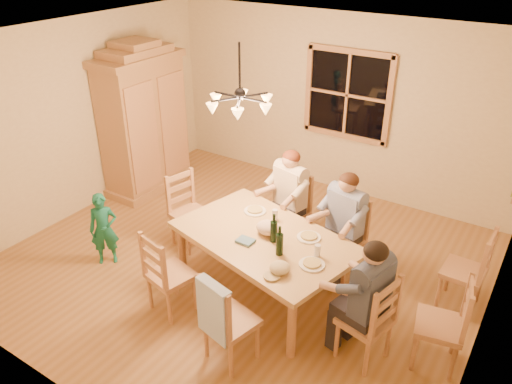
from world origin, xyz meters
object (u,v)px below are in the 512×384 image
Objects in this scene: chair_far_right at (341,251)px; chair_end_left at (191,224)px; chair_spare_front at (436,337)px; adult_slate_man at (370,288)px; wine_bottle_b at (280,241)px; wine_bottle_a at (274,228)px; chair_near_right at (232,333)px; chandelier at (240,102)px; chair_end_right at (364,332)px; chair_spare_back at (461,283)px; adult_woman at (289,187)px; chair_far_left at (288,224)px; adult_plaid_man at (345,213)px; armoire at (144,124)px; dining_table at (264,244)px; child at (104,229)px; chair_near_left at (172,286)px.

chair_far_right and chair_end_left have the same top height.
chair_far_right and chair_spare_front have the same top height.
wine_bottle_b is at bearing 97.24° from adult_slate_man.
chair_far_right is 1.00× the size of chair_spare_front.
wine_bottle_a is 0.33× the size of chair_spare_front.
chandelier is at bearing 133.83° from chair_near_right.
chair_spare_back is at bearing -11.83° from chair_end_right.
chair_end_right is at bearing 46.74° from chair_near_right.
chair_end_left is 3.25m from chair_spare_front.
adult_woman reaches higher than chair_end_right.
chair_far_left is 3.00× the size of wine_bottle_a.
chair_far_left is 1.47m from wine_bottle_b.
chair_spare_front is (1.34, -0.81, -0.54)m from adult_plaid_man.
chair_far_right is at bearing -7.26° from armoire.
armoire is at bearing 8.01° from chair_far_left.
dining_table is 2.19× the size of chair_end_left.
wine_bottle_a reaches higher than child.
chair_far_left is 1.00× the size of chair_end_right.
adult_slate_man is 0.93× the size of child.
chair_end_left is at bearing 73.05° from chair_spare_front.
adult_slate_man is 1.22m from wine_bottle_a.
wine_bottle_a reaches higher than chair_near_right.
armoire reaches higher than dining_table.
chair_spare_back is (2.60, 1.75, 0.00)m from chair_near_left.
chair_end_right is 1.19m from wine_bottle_b.
chair_end_left is at bearing 162.35° from wine_bottle_b.
chair_end_left is at bearing 166.72° from wine_bottle_a.
chair_near_left is 3.14m from chair_spare_back.
chandelier reaches higher than chair_far_right.
chair_far_right reaches higher than dining_table.
chair_near_left is (-0.42, -1.79, 0.00)m from chair_far_left.
chair_end_left is at bearing 90.00° from chair_end_right.
adult_slate_man is (0.73, -1.12, 0.00)m from adult_plaid_man.
child is 0.95× the size of chair_spare_front.
adult_slate_man is (2.00, 0.47, 0.54)m from chair_near_left.
chair_far_left is 1.13× the size of adult_woman.
adult_slate_man reaches higher than chair_near_right.
wine_bottle_a reaches higher than dining_table.
chair_near_right is (3.22, -2.26, -0.75)m from armoire.
wine_bottle_a is (0.39, -1.04, 0.62)m from chair_far_left.
chandelier reaches higher than chair_spare_front.
dining_table is 2.30× the size of child.
chair_near_right is 1.02m from wine_bottle_b.
adult_slate_man is (1.58, -1.32, 0.54)m from chair_far_left.
chair_spare_back is (0.60, 1.28, -0.54)m from adult_slate_man.
wine_bottle_b reaches higher than chair_spare_back.
adult_plaid_man is at bearing 22.58° from chandelier.
adult_slate_man reaches higher than chair_spare_front.
chair_far_left is at bearing 104.57° from dining_table.
chair_far_right is at bearing 74.78° from wine_bottle_b.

